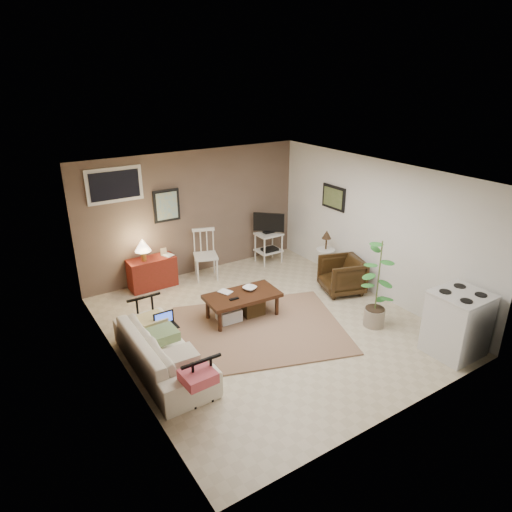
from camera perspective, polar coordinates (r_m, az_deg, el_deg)
floor at (r=7.33m, az=1.34°, el=-8.60°), size 5.00×5.00×0.00m
art_back at (r=8.55m, az=-11.11°, el=6.20°), size 0.50×0.03×0.60m
art_right at (r=8.79m, az=9.68°, el=7.22°), size 0.03×0.60×0.45m
window at (r=8.15m, az=-17.27°, el=8.46°), size 0.96×0.03×0.60m
rug at (r=7.19m, az=0.48°, el=-9.15°), size 3.05×2.74×0.02m
coffee_table at (r=7.41m, az=-1.76°, el=-6.01°), size 1.22×0.68×0.45m
sofa at (r=6.29m, az=-11.61°, el=-10.77°), size 0.57×1.94×0.76m
sofa_pillows at (r=6.08m, az=-10.45°, el=-10.97°), size 0.37×1.84×0.13m
sofa_end_rails at (r=6.35m, az=-10.62°, el=-10.90°), size 0.52×1.94×0.65m
laptop at (r=6.55m, az=-11.27°, el=-8.13°), size 0.30×0.22×0.20m
red_console at (r=8.60m, az=-12.95°, el=-1.73°), size 0.86×0.38×0.99m
spindle_chair at (r=8.79m, az=-6.33°, el=0.01°), size 0.55×0.55×0.95m
tv_stand at (r=9.41m, az=1.63°, el=2.44°), size 0.50×0.47×1.07m
side_table at (r=8.80m, az=8.72°, el=0.94°), size 0.36×0.36×0.96m
armchair at (r=8.35m, az=10.69°, el=-2.19°), size 0.83×0.86×0.71m
potted_plant at (r=7.20m, az=15.02°, el=-3.06°), size 0.36×0.36×1.45m
stove at (r=7.04m, az=23.85°, el=-7.70°), size 0.73×0.68×0.95m
bowl at (r=7.42m, az=-0.79°, el=-3.49°), size 0.22×0.13×0.21m
book_table at (r=7.30m, az=-4.28°, el=-4.02°), size 0.15×0.07×0.22m
book_console at (r=8.50m, az=-11.43°, el=0.58°), size 0.16×0.07×0.22m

